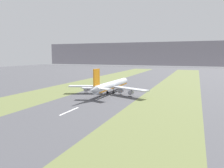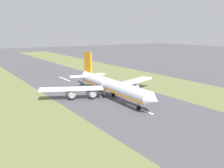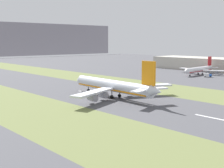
# 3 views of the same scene
# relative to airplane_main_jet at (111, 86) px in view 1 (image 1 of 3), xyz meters

# --- Properties ---
(ground_plane) EXTENTS (800.00, 800.00, 0.00)m
(ground_plane) POSITION_rel_airplane_main_jet_xyz_m (-0.50, 6.99, -6.02)
(ground_plane) COLOR #4C4C51
(grass_median_west) EXTENTS (40.00, 600.00, 0.01)m
(grass_median_west) POSITION_rel_airplane_main_jet_xyz_m (-45.50, 6.99, -6.02)
(grass_median_west) COLOR olive
(grass_median_west) RESTS_ON ground
(grass_median_east) EXTENTS (40.00, 600.00, 0.01)m
(grass_median_east) POSITION_rel_airplane_main_jet_xyz_m (44.50, 6.99, -6.02)
(grass_median_east) COLOR olive
(grass_median_east) RESTS_ON ground
(centreline_dash_near) EXTENTS (1.20, 18.00, 0.01)m
(centreline_dash_near) POSITION_rel_airplane_main_jet_xyz_m (-0.50, -58.10, -6.01)
(centreline_dash_near) COLOR silver
(centreline_dash_near) RESTS_ON ground
(centreline_dash_mid) EXTENTS (1.20, 18.00, 0.01)m
(centreline_dash_mid) POSITION_rel_airplane_main_jet_xyz_m (-0.50, -18.10, -6.01)
(centreline_dash_mid) COLOR silver
(centreline_dash_mid) RESTS_ON ground
(centreline_dash_far) EXTENTS (1.20, 18.00, 0.01)m
(centreline_dash_far) POSITION_rel_airplane_main_jet_xyz_m (-0.50, 21.90, -6.01)
(centreline_dash_far) COLOR silver
(centreline_dash_far) RESTS_ON ground
(airplane_main_jet) EXTENTS (64.10, 67.15, 20.20)m
(airplane_main_jet) POSITION_rel_airplane_main_jet_xyz_m (0.00, 0.00, 0.00)
(airplane_main_jet) COLOR silver
(airplane_main_jet) RESTS_ON ground
(mountain_ridge) EXTENTS (800.00, 120.00, 66.05)m
(mountain_ridge) POSITION_rel_airplane_main_jet_xyz_m (-0.50, 526.99, 27.01)
(mountain_ridge) COLOR gray
(mountain_ridge) RESTS_ON ground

